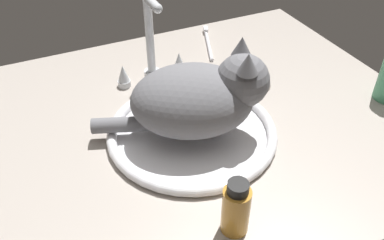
% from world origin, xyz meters
% --- Properties ---
extents(countertop, '(1.12, 0.83, 0.03)m').
position_xyz_m(countertop, '(0.00, 0.00, 0.01)').
color(countertop, '#ADA399').
rests_on(countertop, ground).
extents(sink_basin, '(0.36, 0.36, 0.02)m').
position_xyz_m(sink_basin, '(0.02, -0.05, 0.04)').
color(sink_basin, white).
rests_on(sink_basin, countertop).
extents(faucet, '(0.18, 0.10, 0.22)m').
position_xyz_m(faucet, '(0.02, 0.18, 0.11)').
color(faucet, silver).
rests_on(faucet, countertop).
extents(cat, '(0.35, 0.25, 0.19)m').
position_xyz_m(cat, '(0.04, -0.06, 0.13)').
color(cat, slate).
rests_on(cat, sink_basin).
extents(amber_bottle, '(0.05, 0.05, 0.11)m').
position_xyz_m(amber_bottle, '(-0.02, -0.29, 0.08)').
color(amber_bottle, gold).
rests_on(amber_bottle, countertop).
extents(toothbrush, '(0.08, 0.18, 0.02)m').
position_xyz_m(toothbrush, '(0.23, 0.29, 0.04)').
color(toothbrush, silver).
rests_on(toothbrush, countertop).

